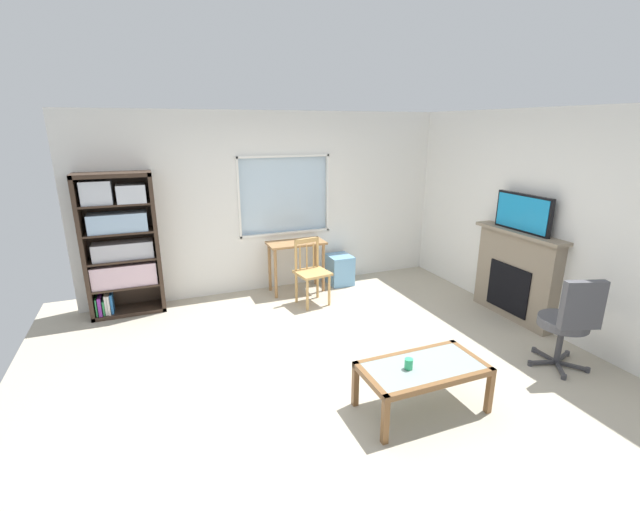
{
  "coord_description": "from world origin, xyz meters",
  "views": [
    {
      "loc": [
        -1.64,
        -3.63,
        2.38
      ],
      "look_at": [
        0.0,
        0.47,
        1.03
      ],
      "focal_mm": 24.24,
      "sensor_mm": 36.0,
      "label": 1
    }
  ],
  "objects_px": {
    "fireplace": "(515,275)",
    "office_chair": "(570,319)",
    "sippy_cup": "(409,364)",
    "desk_under_window": "(296,252)",
    "wooden_chair": "(311,271)",
    "plastic_drawer_unit": "(339,269)",
    "bookshelf": "(120,242)",
    "tv": "(523,213)",
    "coffee_table": "(423,372)"
  },
  "relations": [
    {
      "from": "bookshelf",
      "to": "wooden_chair",
      "type": "distance_m",
      "value": 2.48
    },
    {
      "from": "office_chair",
      "to": "sippy_cup",
      "type": "xyz_separation_m",
      "value": [
        -1.84,
        0.0,
        -0.09
      ]
    },
    {
      "from": "fireplace",
      "to": "office_chair",
      "type": "xyz_separation_m",
      "value": [
        -0.48,
        -1.17,
        -0.02
      ]
    },
    {
      "from": "office_chair",
      "to": "coffee_table",
      "type": "bearing_deg",
      "value": -179.81
    },
    {
      "from": "fireplace",
      "to": "coffee_table",
      "type": "height_order",
      "value": "fireplace"
    },
    {
      "from": "wooden_chair",
      "to": "fireplace",
      "type": "xyz_separation_m",
      "value": [
        2.23,
        -1.38,
        0.11
      ]
    },
    {
      "from": "desk_under_window",
      "to": "office_chair",
      "type": "distance_m",
      "value": 3.55
    },
    {
      "from": "bookshelf",
      "to": "plastic_drawer_unit",
      "type": "height_order",
      "value": "bookshelf"
    },
    {
      "from": "desk_under_window",
      "to": "wooden_chair",
      "type": "distance_m",
      "value": 0.54
    },
    {
      "from": "fireplace",
      "to": "office_chair",
      "type": "height_order",
      "value": "fireplace"
    },
    {
      "from": "desk_under_window",
      "to": "tv",
      "type": "distance_m",
      "value": 3.04
    },
    {
      "from": "wooden_chair",
      "to": "fireplace",
      "type": "height_order",
      "value": "fireplace"
    },
    {
      "from": "desk_under_window",
      "to": "sippy_cup",
      "type": "height_order",
      "value": "desk_under_window"
    },
    {
      "from": "tv",
      "to": "wooden_chair",
      "type": "bearing_deg",
      "value": 148.1
    },
    {
      "from": "desk_under_window",
      "to": "wooden_chair",
      "type": "xyz_separation_m",
      "value": [
        0.04,
        -0.51,
        -0.14
      ]
    },
    {
      "from": "desk_under_window",
      "to": "coffee_table",
      "type": "bearing_deg",
      "value": -88.31
    },
    {
      "from": "tv",
      "to": "bookshelf",
      "type": "bearing_deg",
      "value": 156.36
    },
    {
      "from": "plastic_drawer_unit",
      "to": "sippy_cup",
      "type": "xyz_separation_m",
      "value": [
        -0.78,
        -3.11,
        0.24
      ]
    },
    {
      "from": "desk_under_window",
      "to": "wooden_chair",
      "type": "bearing_deg",
      "value": -85.68
    },
    {
      "from": "sippy_cup",
      "to": "plastic_drawer_unit",
      "type": "bearing_deg",
      "value": 75.99
    },
    {
      "from": "coffee_table",
      "to": "sippy_cup",
      "type": "xyz_separation_m",
      "value": [
        -0.14,
        0.01,
        0.11
      ]
    },
    {
      "from": "office_chair",
      "to": "coffee_table",
      "type": "height_order",
      "value": "office_chair"
    },
    {
      "from": "fireplace",
      "to": "plastic_drawer_unit",
      "type": "bearing_deg",
      "value": 128.58
    },
    {
      "from": "plastic_drawer_unit",
      "to": "fireplace",
      "type": "bearing_deg",
      "value": -51.42
    },
    {
      "from": "desk_under_window",
      "to": "tv",
      "type": "xyz_separation_m",
      "value": [
        2.25,
        -1.89,
        0.76
      ]
    },
    {
      "from": "bookshelf",
      "to": "desk_under_window",
      "type": "relative_size",
      "value": 2.2
    },
    {
      "from": "office_chair",
      "to": "tv",
      "type": "bearing_deg",
      "value": 68.4
    },
    {
      "from": "fireplace",
      "to": "coffee_table",
      "type": "distance_m",
      "value": 2.48
    },
    {
      "from": "tv",
      "to": "coffee_table",
      "type": "xyz_separation_m",
      "value": [
        -2.16,
        -1.17,
        -1.0
      ]
    },
    {
      "from": "wooden_chair",
      "to": "sippy_cup",
      "type": "xyz_separation_m",
      "value": [
        -0.09,
        -2.54,
        0.0
      ]
    },
    {
      "from": "wooden_chair",
      "to": "plastic_drawer_unit",
      "type": "relative_size",
      "value": 1.98
    },
    {
      "from": "bookshelf",
      "to": "fireplace",
      "type": "height_order",
      "value": "bookshelf"
    },
    {
      "from": "desk_under_window",
      "to": "coffee_table",
      "type": "distance_m",
      "value": 3.08
    },
    {
      "from": "bookshelf",
      "to": "tv",
      "type": "relative_size",
      "value": 2.26
    },
    {
      "from": "sippy_cup",
      "to": "wooden_chair",
      "type": "bearing_deg",
      "value": 87.9
    },
    {
      "from": "wooden_chair",
      "to": "office_chair",
      "type": "relative_size",
      "value": 0.9
    },
    {
      "from": "bookshelf",
      "to": "sippy_cup",
      "type": "distance_m",
      "value": 3.92
    },
    {
      "from": "desk_under_window",
      "to": "wooden_chair",
      "type": "height_order",
      "value": "wooden_chair"
    },
    {
      "from": "bookshelf",
      "to": "tv",
      "type": "distance_m",
      "value": 5.0
    },
    {
      "from": "bookshelf",
      "to": "wooden_chair",
      "type": "bearing_deg",
      "value": -14.79
    },
    {
      "from": "desk_under_window",
      "to": "plastic_drawer_unit",
      "type": "height_order",
      "value": "desk_under_window"
    },
    {
      "from": "coffee_table",
      "to": "sippy_cup",
      "type": "height_order",
      "value": "sippy_cup"
    },
    {
      "from": "plastic_drawer_unit",
      "to": "fireplace",
      "type": "relative_size",
      "value": 0.36
    },
    {
      "from": "fireplace",
      "to": "wooden_chair",
      "type": "bearing_deg",
      "value": 148.31
    },
    {
      "from": "wooden_chair",
      "to": "sippy_cup",
      "type": "distance_m",
      "value": 2.55
    },
    {
      "from": "desk_under_window",
      "to": "sippy_cup",
      "type": "relative_size",
      "value": 9.22
    },
    {
      "from": "desk_under_window",
      "to": "plastic_drawer_unit",
      "type": "xyz_separation_m",
      "value": [
        0.72,
        0.05,
        -0.38
      ]
    },
    {
      "from": "fireplace",
      "to": "sippy_cup",
      "type": "height_order",
      "value": "fireplace"
    },
    {
      "from": "bookshelf",
      "to": "plastic_drawer_unit",
      "type": "xyz_separation_m",
      "value": [
        3.03,
        -0.06,
        -0.73
      ]
    },
    {
      "from": "bookshelf",
      "to": "tv",
      "type": "height_order",
      "value": "bookshelf"
    }
  ]
}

